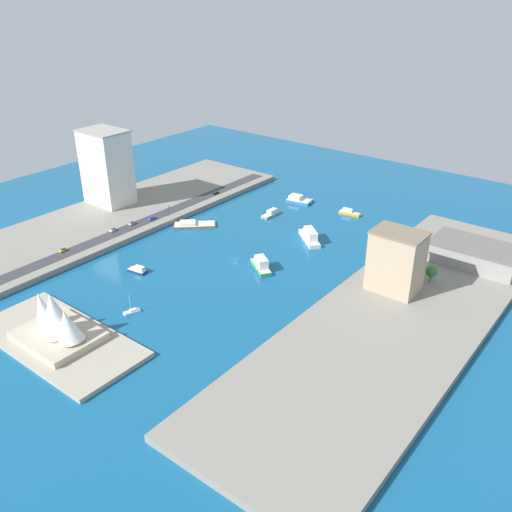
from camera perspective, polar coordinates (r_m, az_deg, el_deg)
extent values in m
plane|color=#145684|center=(300.22, -2.17, -0.35)|extent=(440.00, 440.00, 0.00)
cube|color=gray|center=(255.89, 14.76, -6.13)|extent=(70.00, 240.00, 3.15)
cube|color=gray|center=(364.23, -13.95, 4.17)|extent=(70.00, 240.00, 3.15)
cube|color=#A89E89|center=(248.21, -19.68, -8.20)|extent=(77.67, 36.03, 2.00)
cube|color=#38383D|center=(346.37, -11.50, 3.54)|extent=(9.02, 228.00, 0.15)
cube|color=white|center=(259.47, -12.73, -5.67)|extent=(5.37, 8.15, 0.90)
cone|color=white|center=(258.50, -13.57, -5.91)|extent=(1.04, 1.04, 0.81)
cube|color=white|center=(259.20, -12.60, -5.47)|extent=(2.97, 3.53, 0.83)
cube|color=beige|center=(259.21, -12.74, -5.58)|extent=(5.16, 7.82, 0.10)
cylinder|color=silver|center=(256.91, -12.91, -4.80)|extent=(0.24, 0.24, 8.59)
cube|color=blue|center=(379.18, 4.51, 5.71)|extent=(18.02, 12.28, 1.94)
cone|color=blue|center=(375.91, 5.74, 5.47)|extent=(2.01, 2.01, 1.75)
cube|color=white|center=(379.41, 4.14, 6.11)|extent=(9.18, 8.20, 2.67)
cube|color=beige|center=(378.82, 4.51, 5.86)|extent=(17.30, 11.79, 0.10)
cube|color=brown|center=(343.18, -6.37, 3.23)|extent=(25.22, 24.41, 1.21)
cone|color=brown|center=(343.01, -4.17, 3.32)|extent=(1.54, 1.54, 1.09)
cube|color=white|center=(342.79, -7.10, 3.41)|extent=(12.28, 12.19, 1.58)
cube|color=beige|center=(342.92, -6.38, 3.33)|extent=(24.21, 23.43, 0.10)
cube|color=orange|center=(362.51, 9.68, 4.37)|extent=(14.38, 5.63, 1.72)
cone|color=orange|center=(360.29, 10.78, 4.13)|extent=(1.76, 1.76, 1.55)
cube|color=white|center=(362.25, 9.46, 4.71)|extent=(6.57, 3.12, 2.34)
cube|color=beige|center=(362.17, 9.69, 4.50)|extent=(13.80, 5.40, 0.10)
cube|color=#999EA3|center=(355.66, 1.48, 4.28)|extent=(5.24, 13.61, 1.46)
cone|color=#999EA3|center=(350.48, 0.76, 3.94)|extent=(1.35, 1.35, 1.32)
cube|color=white|center=(356.34, 1.68, 4.67)|extent=(3.92, 6.94, 2.50)
cube|color=beige|center=(355.36, 1.49, 4.40)|extent=(5.03, 13.06, 0.10)
cube|color=#2D8C4C|center=(289.52, 0.49, -1.18)|extent=(19.13, 15.66, 2.10)
cone|color=#2D8C4C|center=(298.01, -0.12, -0.32)|extent=(2.62, 2.62, 1.89)
cube|color=white|center=(286.95, 0.56, -0.64)|extent=(10.54, 9.35, 5.15)
cube|color=beige|center=(289.01, 0.49, -0.99)|extent=(18.37, 15.04, 0.10)
cube|color=#1E284C|center=(293.63, -12.21, -1.51)|extent=(11.09, 6.02, 1.28)
cone|color=#1E284C|center=(297.03, -13.03, -1.26)|extent=(1.32, 1.32, 1.15)
cube|color=white|center=(291.81, -12.00, -1.27)|extent=(5.92, 3.66, 2.38)
cube|color=beige|center=(293.31, -12.22, -1.39)|extent=(10.64, 5.78, 0.10)
cube|color=silver|center=(322.80, 5.55, 1.81)|extent=(22.53, 20.69, 2.42)
cone|color=silver|center=(333.86, 4.94, 2.72)|extent=(3.08, 3.08, 2.18)
cube|color=white|center=(319.51, 5.67, 2.29)|extent=(13.21, 12.35, 5.21)
cube|color=beige|center=(322.27, 5.56, 2.01)|extent=(21.62, 19.86, 0.10)
cube|color=tan|center=(266.86, 14.30, -0.60)|extent=(23.15, 16.90, 29.31)
cube|color=#7C6B55|center=(260.48, 14.67, 2.34)|extent=(24.08, 17.58, 0.80)
cube|color=gray|center=(308.83, 21.76, 0.12)|extent=(43.51, 25.00, 10.03)
cube|color=slate|center=(306.61, 21.93, 1.02)|extent=(45.25, 26.00, 0.80)
cube|color=silver|center=(374.82, -15.19, 8.81)|extent=(28.70, 21.70, 47.64)
cube|color=#9D9992|center=(368.44, -15.65, 12.39)|extent=(29.85, 22.57, 0.80)
cylinder|color=black|center=(341.38, -12.79, 3.12)|extent=(0.28, 0.65, 0.64)
cylinder|color=black|center=(342.57, -12.98, 3.19)|extent=(0.28, 0.65, 0.64)
cylinder|color=black|center=(343.32, -12.40, 3.30)|extent=(0.28, 0.65, 0.64)
cylinder|color=black|center=(344.50, -12.59, 3.37)|extent=(0.28, 0.65, 0.64)
cube|color=#B7B7BC|center=(342.82, -12.69, 3.30)|extent=(2.07, 4.69, 0.83)
cube|color=#262D38|center=(342.69, -12.68, 3.41)|extent=(1.76, 2.65, 0.54)
cylinder|color=black|center=(349.60, -10.58, 3.92)|extent=(0.26, 0.65, 0.64)
cylinder|color=black|center=(348.36, -10.40, 3.85)|extent=(0.26, 0.65, 0.64)
cylinder|color=black|center=(347.56, -11.02, 3.74)|extent=(0.26, 0.65, 0.64)
cylinder|color=black|center=(346.32, -10.83, 3.67)|extent=(0.26, 0.65, 0.64)
cube|color=blue|center=(347.84, -10.71, 3.84)|extent=(2.04, 5.04, 0.79)
cube|color=#262D38|center=(347.44, -10.75, 3.93)|extent=(1.76, 2.83, 0.58)
cylinder|color=black|center=(317.85, -19.48, 0.37)|extent=(0.27, 0.65, 0.64)
cylinder|color=black|center=(319.16, -19.66, 0.45)|extent=(0.27, 0.65, 0.64)
cylinder|color=black|center=(319.40, -19.03, 0.57)|extent=(0.27, 0.65, 0.64)
cylinder|color=black|center=(320.71, -19.22, 0.65)|extent=(0.27, 0.65, 0.64)
cube|color=yellow|center=(319.14, -19.36, 0.56)|extent=(2.09, 4.57, 0.84)
cube|color=#262D38|center=(318.98, -19.34, 0.68)|extent=(1.79, 2.58, 0.49)
cylinder|color=black|center=(335.08, -14.67, 2.44)|extent=(0.25, 0.64, 0.64)
cylinder|color=black|center=(336.37, -14.85, 2.52)|extent=(0.25, 0.64, 0.64)
cylinder|color=black|center=(336.75, -14.26, 2.62)|extent=(0.25, 0.64, 0.64)
cylinder|color=black|center=(338.03, -14.45, 2.69)|extent=(0.25, 0.64, 0.64)
cube|color=white|center=(336.45, -14.56, 2.61)|extent=(1.96, 4.39, 0.76)
cube|color=#262D38|center=(336.30, -14.55, 2.73)|extent=(1.72, 2.46, 0.59)
cylinder|color=black|center=(386.90, -4.14, 6.58)|extent=(0.25, 0.64, 0.64)
cylinder|color=black|center=(385.86, -3.95, 6.53)|extent=(0.25, 0.64, 0.64)
cylinder|color=black|center=(384.63, -4.46, 6.45)|extent=(0.25, 0.64, 0.64)
cylinder|color=black|center=(383.58, -4.28, 6.39)|extent=(0.25, 0.64, 0.64)
cube|color=black|center=(385.13, -4.21, 6.53)|extent=(1.87, 4.68, 0.81)
cube|color=#262D38|center=(384.74, -4.24, 6.62)|extent=(1.64, 2.63, 0.54)
cylinder|color=black|center=(351.02, -8.98, 4.55)|extent=(0.18, 0.18, 5.50)
cube|color=black|center=(349.82, -9.02, 5.04)|extent=(0.36, 0.36, 1.00)
sphere|color=red|center=(349.70, -9.02, 5.09)|extent=(0.24, 0.24, 0.24)
sphere|color=yellow|center=(349.82, -9.02, 5.04)|extent=(0.24, 0.24, 0.24)
sphere|color=green|center=(349.95, -9.01, 4.99)|extent=(0.24, 0.24, 0.24)
cube|color=#BCAD93|center=(246.85, -19.77, -7.73)|extent=(34.29, 26.69, 3.00)
cone|color=white|center=(236.13, -18.93, -6.85)|extent=(13.34, 11.03, 15.38)
cone|color=white|center=(241.28, -20.16, -5.64)|extent=(15.79, 13.86, 19.67)
cone|color=white|center=(248.69, -21.22, -5.21)|extent=(12.14, 9.20, 16.88)
cylinder|color=brown|center=(284.27, 17.60, -2.25)|extent=(0.50, 0.50, 3.43)
sphere|color=#2D7233|center=(282.43, 17.72, -1.54)|extent=(5.73, 5.73, 5.73)
cylinder|color=brown|center=(278.84, 15.96, -2.59)|extent=(0.50, 0.50, 3.49)
sphere|color=#2D7233|center=(277.23, 16.05, -1.97)|extent=(4.23, 4.23, 4.23)
cylinder|color=brown|center=(274.57, 13.66, -2.71)|extent=(0.50, 0.50, 4.02)
sphere|color=#2D7233|center=(272.45, 13.76, -1.89)|extent=(6.15, 6.15, 6.15)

